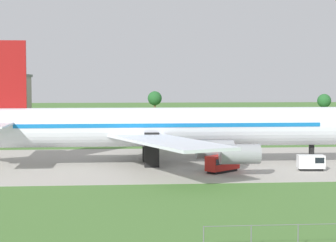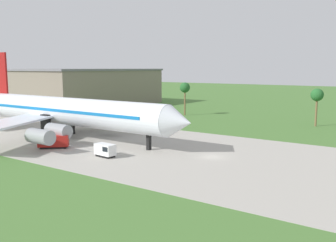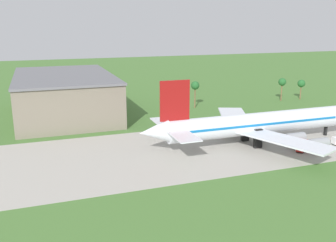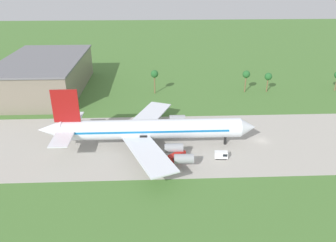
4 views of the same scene
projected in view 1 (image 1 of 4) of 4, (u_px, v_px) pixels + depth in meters
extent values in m
cylinder|color=silver|center=(168.00, 127.00, 102.81)|extent=(59.47, 6.56, 6.56)
cube|color=#146BB7|center=(168.00, 124.00, 102.78)|extent=(50.55, 6.69, 0.66)
cube|color=maroon|center=(0.00, 74.00, 99.87)|extent=(8.52, 0.50, 11.15)
cube|color=silver|center=(166.00, 141.00, 89.49)|extent=(17.90, 27.94, 0.44)
cube|color=silver|center=(155.00, 128.00, 116.04)|extent=(17.90, 27.94, 0.44)
cylinder|color=gray|center=(215.00, 149.00, 95.76)|extent=(5.90, 2.95, 2.95)
cylinder|color=gray|center=(240.00, 154.00, 89.47)|extent=(5.90, 2.95, 2.95)
cylinder|color=gray|center=(201.00, 140.00, 111.40)|extent=(5.90, 2.95, 2.95)
cylinder|color=gray|center=(210.00, 137.00, 118.15)|extent=(5.90, 2.95, 2.95)
cube|color=black|center=(312.00, 146.00, 105.17)|extent=(0.70, 0.90, 5.70)
cube|color=black|center=(152.00, 150.00, 99.20)|extent=(2.40, 1.20, 5.70)
cube|color=black|center=(149.00, 145.00, 106.37)|extent=(2.40, 1.20, 5.70)
cube|color=black|center=(222.00, 171.00, 93.95)|extent=(5.12, 4.75, 0.40)
cube|color=#B21E19|center=(222.00, 162.00, 93.86)|extent=(5.95, 5.50, 2.29)
cube|color=black|center=(215.00, 161.00, 92.64)|extent=(2.95, 2.94, 0.90)
cube|color=black|center=(311.00, 169.00, 95.75)|extent=(3.66, 2.09, 0.40)
cube|color=white|center=(311.00, 162.00, 95.67)|extent=(4.29, 2.35, 2.06)
cube|color=black|center=(318.00, 160.00, 95.65)|extent=(1.62, 2.16, 0.90)
cylinder|color=slate|center=(204.00, 239.00, 50.25)|extent=(0.10, 0.10, 2.10)
cylinder|color=slate|center=(251.00, 237.00, 50.59)|extent=(0.10, 0.10, 2.10)
cylinder|color=slate|center=(298.00, 236.00, 50.93)|extent=(0.10, 0.10, 2.10)
cylinder|color=brown|center=(155.00, 119.00, 154.82)|extent=(0.56, 0.56, 9.18)
sphere|color=#235B28|center=(155.00, 98.00, 154.49)|extent=(3.60, 3.60, 3.60)
cylinder|color=brown|center=(324.00, 119.00, 158.62)|extent=(0.56, 0.56, 8.42)
sphere|color=#235B28|center=(324.00, 101.00, 158.30)|extent=(3.60, 3.60, 3.60)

